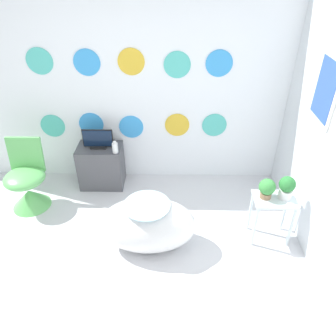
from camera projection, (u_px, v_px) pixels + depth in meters
The scene contains 11 objects.
ground_plane at pixel (116, 305), 2.84m from camera, with size 12.00×12.00×0.00m, color silver.
wall_back_dotted at pixel (131, 81), 3.76m from camera, with size 4.65×0.05×2.60m.
wall_right at pixel (326, 120), 2.90m from camera, with size 0.06×2.97×2.60m.
bathtub at pixel (148, 225), 3.27m from camera, with size 0.97×0.56×0.56m.
chair at pixel (28, 187), 3.80m from camera, with size 0.46×0.46×0.82m.
tv_cabinet at pixel (101, 166), 4.15m from camera, with size 0.54×0.36×0.55m.
tv at pixel (98, 140), 3.94m from camera, with size 0.37×0.12×0.24m.
vase at pixel (115, 148), 3.86m from camera, with size 0.07×0.07×0.15m.
side_table at pixel (273, 208), 3.29m from camera, with size 0.41×0.28×0.53m.
potted_plant_left at pixel (267, 188), 3.17m from camera, with size 0.16×0.16×0.21m.
potted_plant_right at pixel (287, 187), 3.16m from camera, with size 0.16×0.16×0.24m.
Camera 1 is at (0.48, -1.67, 2.59)m, focal length 35.00 mm.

